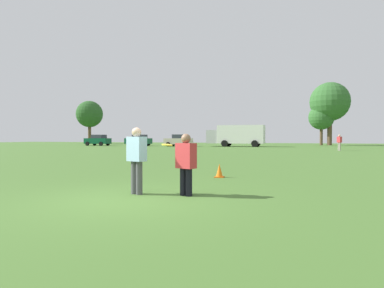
% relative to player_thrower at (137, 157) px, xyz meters
% --- Properties ---
extents(ground_plane, '(149.42, 149.42, 0.00)m').
position_rel_player_thrower_xyz_m(ground_plane, '(0.15, -0.73, -0.93)').
color(ground_plane, '#47702D').
extents(player_thrower, '(0.53, 0.41, 1.65)m').
position_rel_player_thrower_xyz_m(player_thrower, '(0.00, 0.00, 0.00)').
color(player_thrower, '#4C4C51').
rests_on(player_thrower, ground).
extents(player_defender, '(0.53, 0.42, 1.50)m').
position_rel_player_thrower_xyz_m(player_defender, '(1.23, 0.17, -0.10)').
color(player_defender, black).
rests_on(player_defender, ground).
extents(frisbee, '(0.27, 0.27, 0.07)m').
position_rel_player_thrower_xyz_m(frisbee, '(0.71, 0.25, 0.29)').
color(frisbee, yellow).
extents(traffic_cone, '(0.32, 0.32, 0.48)m').
position_rel_player_thrower_xyz_m(traffic_cone, '(1.15, 4.00, -0.70)').
color(traffic_cone, '#D8590C').
rests_on(traffic_cone, ground).
extents(parked_car_near_left, '(4.22, 2.26, 1.82)m').
position_rel_player_thrower_xyz_m(parked_car_near_left, '(-28.14, 40.07, -0.01)').
color(parked_car_near_left, '#0C4C2D').
rests_on(parked_car_near_left, ground).
extents(parked_car_mid_left, '(4.22, 2.26, 1.82)m').
position_rel_player_thrower_xyz_m(parked_car_mid_left, '(-21.20, 41.18, -0.01)').
color(parked_car_mid_left, '#0C4C2D').
rests_on(parked_car_mid_left, ground).
extents(parked_car_center, '(4.22, 2.26, 1.82)m').
position_rel_player_thrower_xyz_m(parked_car_center, '(-13.89, 40.25, -0.01)').
color(parked_car_center, '#B7AD99').
rests_on(parked_car_center, ground).
extents(box_truck, '(8.53, 3.09, 3.18)m').
position_rel_player_thrower_xyz_m(box_truck, '(-5.21, 41.84, 0.82)').
color(box_truck, white).
rests_on(box_truck, ground).
extents(bystander_sideline_watcher, '(0.49, 0.53, 1.69)m').
position_rel_player_thrower_xyz_m(bystander_sideline_watcher, '(7.69, 30.23, 0.02)').
color(bystander_sideline_watcher, gray).
rests_on(bystander_sideline_watcher, ground).
extents(tree_west_oak, '(5.66, 5.66, 9.19)m').
position_rel_player_thrower_xyz_m(tree_west_oak, '(-39.26, 53.47, 5.39)').
color(tree_west_oak, brown).
rests_on(tree_west_oak, ground).
extents(tree_west_maple, '(4.34, 4.34, 7.05)m').
position_rel_player_thrower_xyz_m(tree_west_maple, '(7.27, 54.72, 3.92)').
color(tree_west_maple, brown).
rests_on(tree_west_maple, ground).
extents(tree_center_elm, '(6.73, 6.73, 10.93)m').
position_rel_player_thrower_xyz_m(tree_center_elm, '(8.63, 54.86, 6.59)').
color(tree_center_elm, brown).
rests_on(tree_center_elm, ground).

